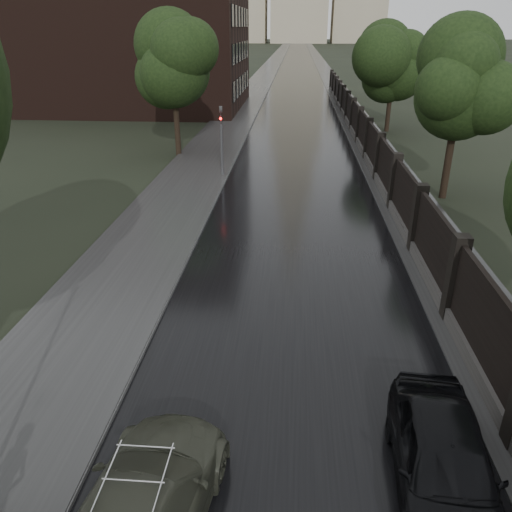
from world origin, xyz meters
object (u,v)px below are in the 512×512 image
object	(u,v)px
tree_left_far	(174,74)
traffic_light	(221,135)
tree_right_b	(458,97)
car_right_near	(445,462)
tree_right_c	(393,69)

from	to	relation	value
tree_left_far	traffic_light	distance (m)	6.84
tree_right_b	car_right_near	distance (m)	19.36
tree_right_c	car_right_near	xyz separation A→B (m)	(-4.74, -36.30, -4.19)
tree_right_b	car_right_near	size ratio (longest dim) A/B	1.57
tree_right_c	traffic_light	bearing A→B (deg)	-128.18
tree_left_far	car_right_near	bearing A→B (deg)	-67.75
tree_right_b	car_right_near	world-z (taller)	tree_right_b
tree_left_far	car_right_near	xyz separation A→B (m)	(10.76, -26.30, -4.48)
tree_right_c	traffic_light	xyz separation A→B (m)	(-11.80, -15.01, -2.55)
tree_left_far	tree_right_c	bearing A→B (deg)	32.83
car_right_near	traffic_light	bearing A→B (deg)	112.70
tree_left_far	car_right_near	distance (m)	28.76
tree_left_far	tree_right_c	world-z (taller)	tree_left_far
tree_right_c	car_right_near	world-z (taller)	tree_right_c
tree_left_far	car_right_near	world-z (taller)	tree_left_far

